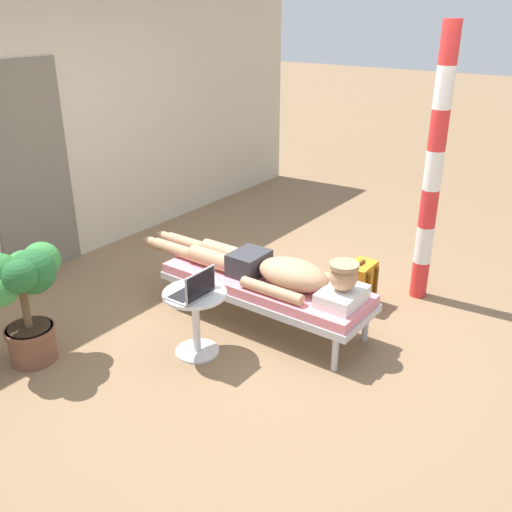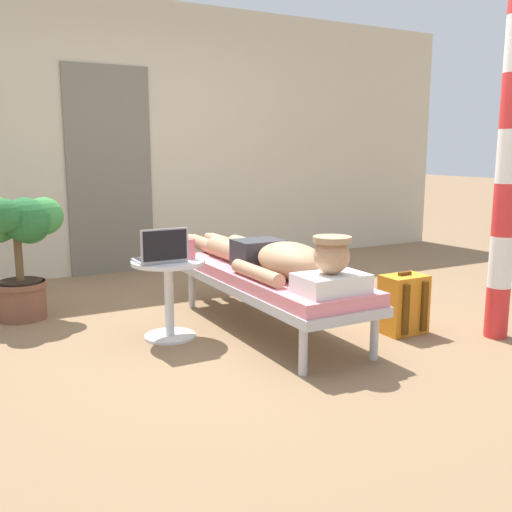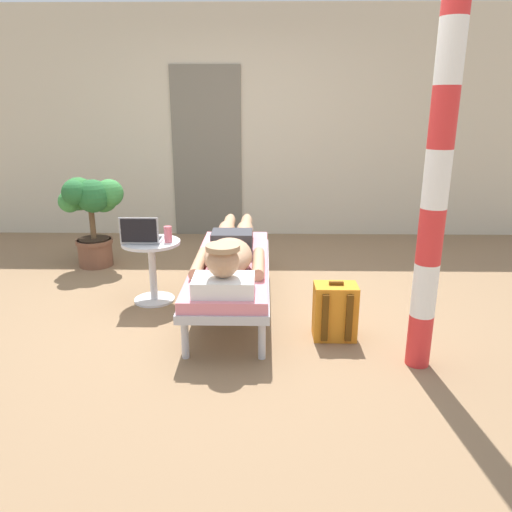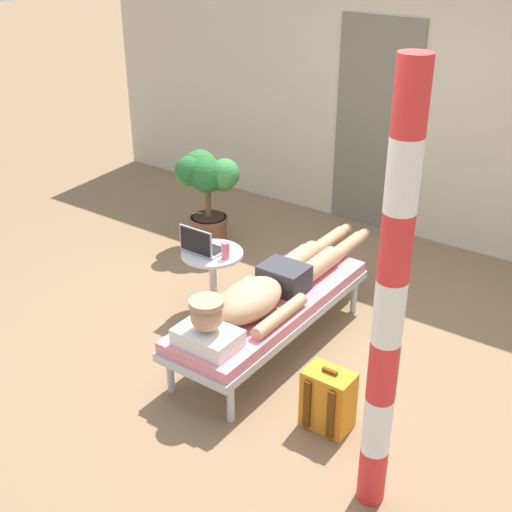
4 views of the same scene
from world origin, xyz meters
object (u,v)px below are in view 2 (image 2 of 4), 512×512
laptop (162,253)px  backpack (403,304)px  lounge_chair (270,281)px  drink_glass (191,249)px  side_table (169,285)px  potted_plant (18,237)px  person_reclining (273,257)px  porch_post (509,157)px

laptop → backpack: bearing=-22.0°
lounge_chair → drink_glass: bearing=164.2°
laptop → backpack: (1.49, -0.60, -0.39)m
side_table → potted_plant: potted_plant is taller
side_table → drink_glass: size_ratio=3.96×
person_reclining → drink_glass: bearing=160.6°
potted_plant → laptop: bearing=-53.0°
person_reclining → side_table: size_ratio=4.15×
lounge_chair → side_table: side_table is taller
porch_post → person_reclining: bearing=146.8°
side_table → drink_glass: drink_glass is taller
person_reclining → side_table: 0.72m
potted_plant → person_reclining: bearing=-37.7°
lounge_chair → porch_post: 1.74m
porch_post → drink_glass: bearing=150.5°
lounge_chair → person_reclining: bearing=-90.0°
laptop → drink_glass: 0.21m
side_table → drink_glass: 0.28m
drink_glass → porch_post: size_ratio=0.06×
person_reclining → backpack: size_ratio=5.12×
person_reclining → drink_glass: (-0.52, 0.18, 0.07)m
drink_glass → porch_post: 2.12m
lounge_chair → laptop: laptop is taller
lounge_chair → backpack: size_ratio=4.27×
drink_glass → porch_post: (1.77, -1.00, 0.60)m
laptop → backpack: laptop is taller
backpack → potted_plant: potted_plant is taller
drink_glass → person_reclining: bearing=-19.4°
drink_glass → potted_plant: potted_plant is taller
side_table → backpack: (1.43, -0.66, -0.16)m
person_reclining → porch_post: (1.25, -0.82, 0.67)m
lounge_chair → side_table: size_ratio=3.46×
laptop → porch_post: (1.98, -0.97, 0.61)m
lounge_chair → laptop: (-0.73, 0.12, 0.24)m
laptop → porch_post: bearing=-26.2°
lounge_chair → laptop: 0.78m
potted_plant → porch_post: bearing=-35.7°
drink_glass → backpack: size_ratio=0.31×
laptop → side_table: bearing=40.5°
potted_plant → lounge_chair: bearing=-36.8°
backpack → potted_plant: bearing=144.6°
porch_post → lounge_chair: bearing=145.7°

